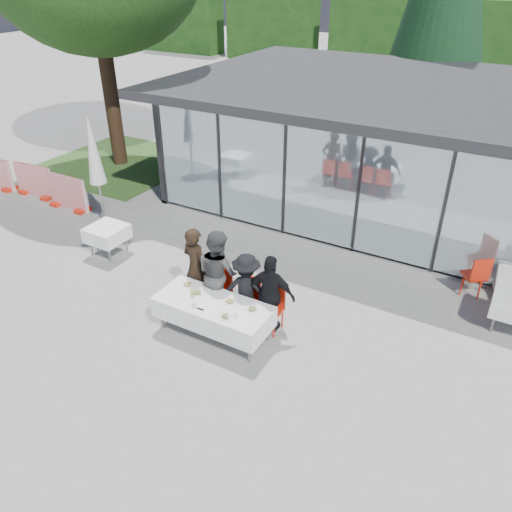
{
  "coord_description": "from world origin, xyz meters",
  "views": [
    {
      "loc": [
        4.27,
        -6.59,
        6.31
      ],
      "look_at": [
        -0.15,
        1.2,
        1.0
      ],
      "focal_mm": 35.0,
      "sensor_mm": 36.0,
      "label": 1
    }
  ],
  "objects_px": {
    "diner_d": "(271,295)",
    "plate_d": "(252,309)",
    "spare_table_left": "(107,234)",
    "plate_b": "(197,293)",
    "diner_chair_a": "(199,281)",
    "plate_extra": "(226,316)",
    "diner_c": "(246,289)",
    "plate_c": "(230,302)",
    "market_umbrella": "(94,159)",
    "diner_b": "(218,273)",
    "diner_chair_b": "(221,288)",
    "diner_chair_d": "(272,305)",
    "diner_chair_c": "(248,297)",
    "spare_chair_b": "(477,274)",
    "juice_bottle": "(192,293)",
    "plate_a": "(187,285)",
    "diner_a": "(196,268)",
    "dining_table": "(213,312)",
    "folded_eyeglasses": "(200,309)"
  },
  "relations": [
    {
      "from": "diner_d",
      "to": "plate_d",
      "type": "height_order",
      "value": "diner_d"
    },
    {
      "from": "spare_table_left",
      "to": "plate_b",
      "type": "bearing_deg",
      "value": -19.09
    },
    {
      "from": "diner_chair_a",
      "to": "spare_table_left",
      "type": "distance_m",
      "value": 3.21
    },
    {
      "from": "plate_d",
      "to": "plate_extra",
      "type": "xyz_separation_m",
      "value": [
        -0.31,
        -0.42,
        0.0
      ]
    },
    {
      "from": "diner_c",
      "to": "plate_b",
      "type": "distance_m",
      "value": 0.96
    },
    {
      "from": "plate_c",
      "to": "market_umbrella",
      "type": "height_order",
      "value": "market_umbrella"
    },
    {
      "from": "diner_b",
      "to": "plate_b",
      "type": "distance_m",
      "value": 0.62
    },
    {
      "from": "diner_chair_b",
      "to": "diner_chair_d",
      "type": "distance_m",
      "value": 1.2
    },
    {
      "from": "diner_c",
      "to": "diner_chair_c",
      "type": "relative_size",
      "value": 1.57
    },
    {
      "from": "diner_chair_b",
      "to": "spare_chair_b",
      "type": "bearing_deg",
      "value": 34.78
    },
    {
      "from": "spare_chair_b",
      "to": "plate_extra",
      "type": "bearing_deg",
      "value": -131.92
    },
    {
      "from": "diner_c",
      "to": "plate_d",
      "type": "xyz_separation_m",
      "value": [
        0.43,
        -0.51,
        0.01
      ]
    },
    {
      "from": "diner_c",
      "to": "plate_c",
      "type": "xyz_separation_m",
      "value": [
        -0.06,
        -0.52,
        0.01
      ]
    },
    {
      "from": "diner_b",
      "to": "plate_c",
      "type": "relative_size",
      "value": 6.95
    },
    {
      "from": "plate_d",
      "to": "juice_bottle",
      "type": "bearing_deg",
      "value": -171.67
    },
    {
      "from": "diner_b",
      "to": "plate_a",
      "type": "bearing_deg",
      "value": 65.6
    },
    {
      "from": "diner_a",
      "to": "diner_d",
      "type": "bearing_deg",
      "value": -167.53
    },
    {
      "from": "dining_table",
      "to": "folded_eyeglasses",
      "type": "distance_m",
      "value": 0.37
    },
    {
      "from": "plate_b",
      "to": "plate_c",
      "type": "xyz_separation_m",
      "value": [
        0.7,
        0.07,
        0.0
      ]
    },
    {
      "from": "diner_chair_b",
      "to": "diner_d",
      "type": "relative_size",
      "value": 0.59
    },
    {
      "from": "diner_c",
      "to": "plate_d",
      "type": "bearing_deg",
      "value": 114.17
    },
    {
      "from": "diner_chair_a",
      "to": "plate_b",
      "type": "relative_size",
      "value": 3.61
    },
    {
      "from": "diner_a",
      "to": "diner_chair_b",
      "type": "height_order",
      "value": "diner_a"
    },
    {
      "from": "diner_chair_a",
      "to": "folded_eyeglasses",
      "type": "height_order",
      "value": "diner_chair_a"
    },
    {
      "from": "diner_d",
      "to": "dining_table",
      "type": "bearing_deg",
      "value": 30.08
    },
    {
      "from": "diner_chair_a",
      "to": "plate_b",
      "type": "bearing_deg",
      "value": -56.37
    },
    {
      "from": "plate_c",
      "to": "juice_bottle",
      "type": "height_order",
      "value": "juice_bottle"
    },
    {
      "from": "diner_chair_b",
      "to": "plate_a",
      "type": "height_order",
      "value": "diner_chair_b"
    },
    {
      "from": "diner_a",
      "to": "market_umbrella",
      "type": "distance_m",
      "value": 4.68
    },
    {
      "from": "diner_chair_d",
      "to": "plate_c",
      "type": "relative_size",
      "value": 3.61
    },
    {
      "from": "diner_c",
      "to": "diner_chair_b",
      "type": "bearing_deg",
      "value": -22.59
    },
    {
      "from": "juice_bottle",
      "to": "diner_chair_a",
      "type": "bearing_deg",
      "value": 117.32
    },
    {
      "from": "diner_chair_c",
      "to": "plate_b",
      "type": "relative_size",
      "value": 3.61
    },
    {
      "from": "dining_table",
      "to": "plate_d",
      "type": "xyz_separation_m",
      "value": [
        0.77,
        0.16,
        0.24
      ]
    },
    {
      "from": "diner_a",
      "to": "folded_eyeglasses",
      "type": "relative_size",
      "value": 12.87
    },
    {
      "from": "plate_d",
      "to": "spare_chair_b",
      "type": "height_order",
      "value": "spare_chair_b"
    },
    {
      "from": "diner_chair_b",
      "to": "diner_b",
      "type": "bearing_deg",
      "value": -90.0
    },
    {
      "from": "diner_b",
      "to": "plate_a",
      "type": "height_order",
      "value": "diner_b"
    },
    {
      "from": "spare_chair_b",
      "to": "diner_chair_b",
      "type": "bearing_deg",
      "value": -145.22
    },
    {
      "from": "plate_b",
      "to": "juice_bottle",
      "type": "distance_m",
      "value": 0.12
    },
    {
      "from": "plate_extra",
      "to": "diner_chair_a",
      "type": "bearing_deg",
      "value": 142.52
    },
    {
      "from": "diner_chair_b",
      "to": "plate_c",
      "type": "xyz_separation_m",
      "value": [
        0.6,
        -0.59,
        0.24
      ]
    },
    {
      "from": "plate_d",
      "to": "market_umbrella",
      "type": "height_order",
      "value": "market_umbrella"
    },
    {
      "from": "diner_chair_d",
      "to": "dining_table",
      "type": "bearing_deg",
      "value": -139.54
    },
    {
      "from": "spare_table_left",
      "to": "market_umbrella",
      "type": "bearing_deg",
      "value": 137.89
    },
    {
      "from": "diner_chair_a",
      "to": "diner_chair_b",
      "type": "xyz_separation_m",
      "value": [
        0.54,
        0.0,
        0.0
      ]
    },
    {
      "from": "diner_chair_c",
      "to": "plate_extra",
      "type": "relative_size",
      "value": 3.61
    },
    {
      "from": "juice_bottle",
      "to": "market_umbrella",
      "type": "distance_m",
      "value": 5.33
    },
    {
      "from": "plate_c",
      "to": "diner_b",
      "type": "bearing_deg",
      "value": 139.32
    },
    {
      "from": "diner_b",
      "to": "diner_d",
      "type": "distance_m",
      "value": 1.2
    }
  ]
}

